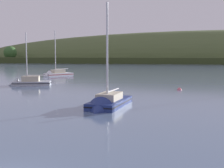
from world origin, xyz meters
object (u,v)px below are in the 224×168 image
at_px(sailboat_outer_reach, 55,75).
at_px(mooring_buoy_off_fishing_boat, 179,90).
at_px(sailboat_midwater_white, 107,106).
at_px(sailboat_far_left, 27,84).

bearing_deg(sailboat_outer_reach, mooring_buoy_off_fishing_boat, 87.64).
height_order(sailboat_midwater_white, mooring_buoy_off_fishing_boat, sailboat_midwater_white).
distance_m(sailboat_midwater_white, mooring_buoy_off_fishing_boat, 20.39).
xyz_separation_m(sailboat_midwater_white, mooring_buoy_off_fishing_boat, (9.02, 18.29, -0.16)).
bearing_deg(sailboat_outer_reach, sailboat_midwater_white, 65.01).
relative_size(sailboat_outer_reach, mooring_buoy_off_fishing_boat, 16.06).
bearing_deg(sailboat_midwater_white, sailboat_outer_reach, -145.32).
bearing_deg(sailboat_far_left, sailboat_outer_reach, -97.21).
relative_size(sailboat_far_left, sailboat_outer_reach, 0.82).
bearing_deg(sailboat_outer_reach, sailboat_far_left, 46.51).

